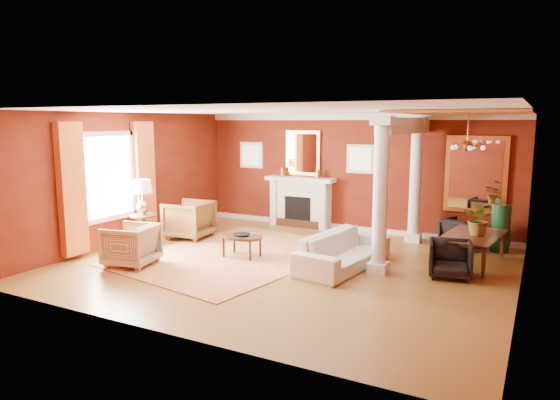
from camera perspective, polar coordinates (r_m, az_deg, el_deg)
The scene contains 27 objects.
ground at distance 9.59m, azimuth 0.75°, elevation -7.41°, with size 8.00×8.00×0.00m, color brown.
room_shell at distance 9.23m, azimuth 0.78°, elevation 4.70°, with size 8.04×7.04×2.92m.
fireplace at distance 12.92m, azimuth 2.33°, elevation -0.21°, with size 1.85×0.42×1.29m.
overmantel_mirror at distance 12.90m, azimuth 2.63°, elevation 5.39°, with size 0.95×0.07×1.15m.
flank_window_left at distance 13.65m, azimuth -3.27°, elevation 5.16°, with size 0.70×0.07×0.70m.
flank_window_right at distance 12.34m, azimuth 9.20°, elevation 4.65°, with size 0.70×0.07×0.70m.
left_window at distance 11.16m, azimuth -18.82°, elevation 1.90°, with size 0.21×2.55×2.60m.
column_front at distance 8.94m, azimuth 11.41°, elevation 0.57°, with size 0.36×0.36×2.80m.
column_back at distance 11.54m, azimuth 15.24°, elevation 2.29°, with size 0.36×0.36×2.80m.
header_beam at distance 10.39m, azimuth 14.16°, elevation 8.23°, with size 0.30×3.20×0.32m, color silver.
amber_ceiling at distance 10.03m, azimuth 20.47°, elevation 9.35°, with size 2.30×3.40×0.04m, color #C7803A.
dining_mirror at distance 11.77m, azimuth 21.46°, elevation 2.72°, with size 1.30×0.07×1.70m.
chandelier at distance 10.08m, azimuth 20.60°, elevation 5.80°, with size 0.60×0.62×0.75m.
crown_trim at distance 12.38m, azimuth 8.20°, elevation 9.41°, with size 8.00×0.08×0.16m, color silver.
base_trim at distance 12.66m, azimuth 7.92°, elevation -3.17°, with size 8.00×0.08×0.12m, color silver.
rug at distance 10.28m, azimuth -5.14°, elevation -6.27°, with size 3.34×4.45×0.02m, color maroon.
sofa at distance 9.34m, azimuth 7.27°, elevation -5.13°, with size 2.25×0.66×0.88m, color beige.
armchair_leopard at distance 11.81m, azimuth -10.36°, elevation -2.00°, with size 0.95×0.89×0.97m, color black.
armchair_stripe at distance 9.84m, azimuth -16.68°, elevation -4.74°, with size 0.85×0.80×0.88m, color tan.
coffee_table at distance 10.03m, azimuth -4.38°, elevation -4.32°, with size 0.89×0.89×0.45m.
coffee_book at distance 10.03m, azimuth -4.17°, elevation -3.36°, with size 0.17×0.02×0.24m, color black.
side_table at distance 11.30m, azimuth -15.41°, elevation -0.18°, with size 0.58×0.58×1.45m.
dining_table at distance 10.14m, azimuth 21.31°, elevation -4.39°, with size 1.69×0.59×0.94m, color black.
dining_chair_near at distance 9.26m, azimuth 18.88°, elevation -6.21°, with size 0.70×0.65×0.72m, color black.
dining_chair_far at distance 11.47m, azimuth 19.97°, elevation -3.42°, with size 0.68×0.64×0.70m, color black.
green_urn at distance 11.43m, azimuth 23.85°, elevation -3.45°, with size 0.42×0.42×1.02m.
potted_plant at distance 9.97m, azimuth 21.96°, elevation -0.45°, with size 0.56×0.62×0.49m, color #26591E.
Camera 1 is at (4.19, -8.19, 2.71)m, focal length 32.00 mm.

